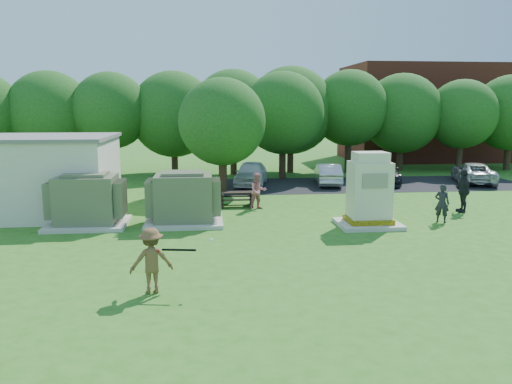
{
  "coord_description": "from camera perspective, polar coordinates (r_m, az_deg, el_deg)",
  "views": [
    {
      "loc": [
        -1.97,
        -14.92,
        4.58
      ],
      "look_at": [
        0.0,
        4.0,
        1.3
      ],
      "focal_mm": 35.0,
      "sensor_mm": 36.0,
      "label": 1
    }
  ],
  "objects": [
    {
      "name": "picnic_table",
      "position": [
        23.11,
        -2.19,
        -0.6
      ],
      "size": [
        1.56,
        1.17,
        0.67
      ],
      "color": "black",
      "rests_on": "ground"
    },
    {
      "name": "car_silver_b",
      "position": [
        32.72,
        23.57,
        2.02
      ],
      "size": [
        3.41,
        4.91,
        1.24
      ],
      "primitive_type": "imported",
      "rotation": [
        0.0,
        0.0,
        2.81
      ],
      "color": "#BCBCC1",
      "rests_on": "ground"
    },
    {
      "name": "car_silver_a",
      "position": [
        29.63,
        8.22,
        2.02
      ],
      "size": [
        1.85,
        3.96,
        1.26
      ],
      "primitive_type": "imported",
      "rotation": [
        0.0,
        0.0,
        3.0
      ],
      "color": "#A8A8AC",
      "rests_on": "ground"
    },
    {
      "name": "transformer_left",
      "position": [
        20.27,
        -18.76,
        -1.0
      ],
      "size": [
        3.0,
        2.4,
        2.07
      ],
      "color": "beige",
      "rests_on": "ground"
    },
    {
      "name": "ground",
      "position": [
        15.73,
        1.52,
        -7.15
      ],
      "size": [
        120.0,
        120.0,
        0.0
      ],
      "primitive_type": "plane",
      "color": "#2D6619",
      "rests_on": "ground"
    },
    {
      "name": "car_white",
      "position": [
        29.16,
        -0.58,
        2.15
      ],
      "size": [
        2.51,
        4.41,
        1.41
      ],
      "primitive_type": "imported",
      "rotation": [
        0.0,
        0.0,
        -0.21
      ],
      "color": "white",
      "rests_on": "ground"
    },
    {
      "name": "person_at_picnic",
      "position": [
        22.34,
        0.23,
        0.1
      ],
      "size": [
        0.93,
        0.8,
        1.64
      ],
      "primitive_type": "imported",
      "rotation": [
        0.0,
        0.0,
        0.26
      ],
      "color": "#CE6D77",
      "rests_on": "ground"
    },
    {
      "name": "car_dark",
      "position": [
        30.96,
        14.01,
        2.31
      ],
      "size": [
        3.0,
        5.2,
        1.42
      ],
      "primitive_type": "imported",
      "rotation": [
        0.0,
        0.0,
        -0.22
      ],
      "color": "black",
      "rests_on": "ground"
    },
    {
      "name": "person_walking_right",
      "position": [
        23.54,
        22.58,
        0.15
      ],
      "size": [
        0.56,
        1.15,
        1.9
      ],
      "primitive_type": "imported",
      "rotation": [
        0.0,
        0.0,
        4.62
      ],
      "color": "black",
      "rests_on": "ground"
    },
    {
      "name": "generator_cabinet",
      "position": [
        19.58,
        12.81,
        -0.24
      ],
      "size": [
        2.36,
        1.93,
        2.87
      ],
      "color": "beige",
      "rests_on": "ground"
    },
    {
      "name": "tree_row",
      "position": [
        33.63,
        0.41,
        9.06
      ],
      "size": [
        41.3,
        13.3,
        7.3
      ],
      "color": "#47301E",
      "rests_on": "ground"
    },
    {
      "name": "person_by_generator",
      "position": [
        21.16,
        20.48,
        -1.21
      ],
      "size": [
        0.67,
        0.62,
        1.54
      ],
      "primitive_type": "imported",
      "rotation": [
        0.0,
        0.0,
        2.55
      ],
      "color": "black",
      "rests_on": "ground"
    },
    {
      "name": "batting_equipment",
      "position": [
        12.52,
        -8.73,
        -6.4
      ],
      "size": [
        1.53,
        0.23,
        0.28
      ],
      "color": "black",
      "rests_on": "ground"
    },
    {
      "name": "transformer_right",
      "position": [
        19.77,
        -8.25,
        -0.84
      ],
      "size": [
        3.0,
        2.4,
        2.07
      ],
      "color": "beige",
      "rests_on": "ground"
    },
    {
      "name": "brick_building",
      "position": [
        46.44,
        19.75,
        8.5
      ],
      "size": [
        15.0,
        8.0,
        8.0
      ],
      "primitive_type": "cube",
      "color": "maroon",
      "rests_on": "ground"
    },
    {
      "name": "parking_strip",
      "position": [
        30.15,
        11.44,
        0.86
      ],
      "size": [
        20.0,
        6.0,
        0.01
      ],
      "primitive_type": "cube",
      "color": "#232326",
      "rests_on": "ground"
    },
    {
      "name": "batter",
      "position": [
        12.67,
        -11.88,
        -7.67
      ],
      "size": [
        1.17,
        0.82,
        1.65
      ],
      "primitive_type": "imported",
      "rotation": [
        0.0,
        0.0,
        3.35
      ],
      "color": "brown",
      "rests_on": "ground"
    }
  ]
}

